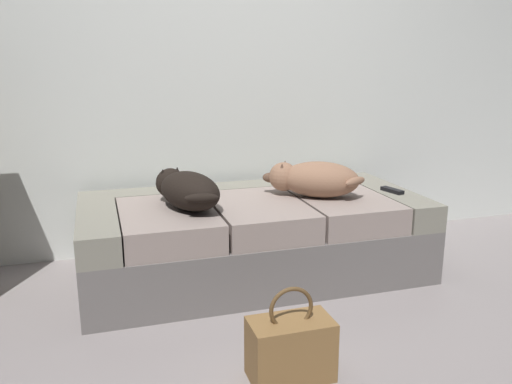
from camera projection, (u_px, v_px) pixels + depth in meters
name	position (u px, v px, depth m)	size (l,w,h in m)	color
ground_plane	(324.00, 364.00, 2.13)	(10.00, 10.00, 0.00)	gray
back_wall	(225.00, 26.00, 3.25)	(6.40, 0.10, 2.80)	silver
couch	(253.00, 237.00, 2.98)	(1.88, 0.91, 0.45)	slate
dog_dark	(186.00, 189.00, 2.72)	(0.38, 0.56, 0.20)	black
dog_tan	(314.00, 179.00, 2.95)	(0.55, 0.44, 0.20)	#8D644C
tv_remote	(392.00, 190.00, 3.07)	(0.04, 0.15, 0.02)	black
handbag	(291.00, 348.00, 2.01)	(0.32, 0.18, 0.38)	brown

